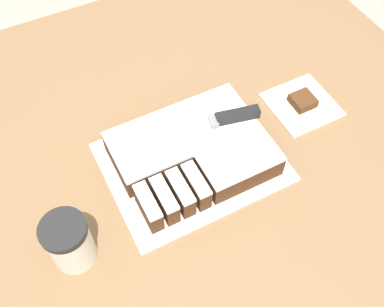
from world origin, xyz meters
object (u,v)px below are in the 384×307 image
Objects in this scene: knife at (223,119)px; brownie at (303,101)px; coffee_cup at (69,242)px; cake_board at (192,162)px; cake at (193,151)px.

brownie is (0.22, 0.00, -0.06)m from knife.
coffee_cup is at bearing 28.81° from knife.
cake_board is at bearing -175.08° from brownie.
cake_board is 0.11m from knife.
knife is 0.22m from brownie.
brownie reaches higher than cake_board.
cake_board is 7.05× the size of brownie.
cake reaches higher than cake_board.
brownie is (0.59, 0.11, -0.04)m from coffee_cup.
coffee_cup is at bearing -163.65° from cake_board.
cake_board is 0.30m from brownie.
brownie is (0.30, 0.03, 0.01)m from cake_board.
knife reaches higher than cake.
coffee_cup is (-0.29, -0.09, 0.02)m from cake.
knife is 2.23× the size of coffee_cup.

